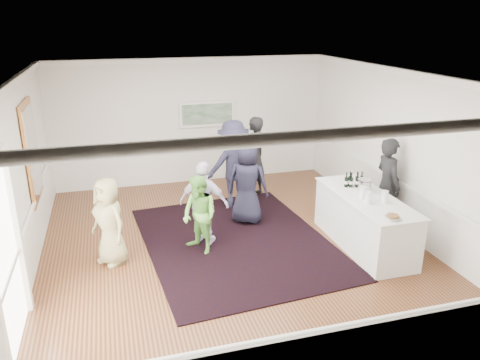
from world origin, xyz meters
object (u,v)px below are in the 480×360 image
object	(u,v)px
guest_tan	(109,221)
nut_bowl	(393,217)
bartender	(387,185)
guest_green	(199,215)
guest_lilac	(204,204)
serving_table	(364,221)
guest_navy	(247,183)
guest_dark_a	(233,164)
ice_bucket	(364,186)
guest_dark_b	(254,157)

from	to	relation	value
guest_tan	nut_bowl	size ratio (longest dim) A/B	6.29
bartender	nut_bowl	world-z (taller)	bartender
guest_green	guest_lilac	world-z (taller)	guest_lilac
serving_table	guest_green	size ratio (longest dim) A/B	1.70
bartender	guest_green	size ratio (longest dim) A/B	1.32
guest_tan	guest_green	size ratio (longest dim) A/B	1.08
guest_navy	nut_bowl	xyz separation A→B (m)	(1.67, -2.69, 0.16)
nut_bowl	guest_green	bearing A→B (deg)	150.35
guest_green	guest_dark_a	size ratio (longest dim) A/B	0.73
guest_tan	nut_bowl	xyz separation A→B (m)	(4.48, -1.67, 0.25)
guest_tan	ice_bucket	size ratio (longest dim) A/B	6.07
bartender	guest_dark_a	distance (m)	3.36
serving_table	guest_navy	xyz separation A→B (m)	(-1.80, 1.66, 0.37)
guest_tan	nut_bowl	world-z (taller)	guest_tan
guest_dark_a	guest_lilac	bearing A→B (deg)	52.74
bartender	serving_table	bearing A→B (deg)	125.13
bartender	ice_bucket	world-z (taller)	bartender
serving_table	ice_bucket	distance (m)	0.67
bartender	nut_bowl	xyz separation A→B (m)	(-0.91, -1.58, 0.08)
guest_dark_b	ice_bucket	bearing A→B (deg)	83.35
bartender	guest_dark_a	xyz separation A→B (m)	(-2.63, 2.09, 0.04)
bartender	guest_dark_b	bearing A→B (deg)	38.63
nut_bowl	ice_bucket	bearing A→B (deg)	80.64
guest_lilac	guest_dark_b	distance (m)	2.75
serving_table	guest_green	xyz separation A→B (m)	(-3.02, 0.62, 0.23)
nut_bowl	guest_lilac	bearing A→B (deg)	144.73
guest_green	guest_dark_b	bearing A→B (deg)	114.12
guest_green	ice_bucket	xyz separation A→B (m)	(3.11, -0.37, 0.39)
guest_dark_a	bartender	bearing A→B (deg)	135.29
guest_dark_b	guest_navy	bearing A→B (deg)	36.64
guest_tan	guest_dark_b	distance (m)	4.19
guest_lilac	guest_dark_b	size ratio (longest dim) A/B	0.84
guest_dark_a	nut_bowl	world-z (taller)	guest_dark_a
nut_bowl	serving_table	bearing A→B (deg)	83.17
guest_navy	guest_green	bearing A→B (deg)	71.47
guest_tan	ice_bucket	distance (m)	4.72
serving_table	guest_dark_b	xyz separation A→B (m)	(-1.21, 3.09, 0.47)
guest_tan	guest_dark_a	distance (m)	3.41
ice_bucket	serving_table	bearing A→B (deg)	-109.62
nut_bowl	guest_dark_b	bearing A→B (deg)	104.73
guest_green	ice_bucket	distance (m)	3.15
guest_green	guest_tan	bearing A→B (deg)	-120.66
guest_green	guest_dark_b	distance (m)	3.08
guest_green	serving_table	bearing A→B (deg)	48.77
bartender	ice_bucket	distance (m)	0.78
guest_dark_a	ice_bucket	world-z (taller)	guest_dark_a
serving_table	guest_green	world-z (taller)	guest_green
guest_navy	guest_dark_a	bearing A→B (deg)	-56.46
guest_dark_a	guest_dark_b	size ratio (longest dim) A/B	1.02
guest_lilac	guest_dark_b	xyz separation A→B (m)	(1.66, 2.18, 0.16)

